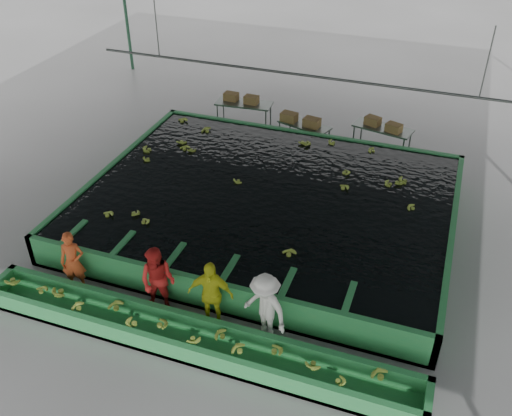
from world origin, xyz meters
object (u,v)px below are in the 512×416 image
(sorting_trough, at_px, (191,338))
(worker_d, at_px, (265,308))
(box_stack_left, at_px, (241,102))
(packing_table_right, at_px, (381,139))
(packing_table_left, at_px, (244,114))
(packing_table_mid, at_px, (304,135))
(flotation_tank, at_px, (268,205))
(worker_a, at_px, (73,262))
(worker_c, at_px, (210,294))
(worker_b, at_px, (158,281))
(box_stack_mid, at_px, (300,124))
(box_stack_right, at_px, (383,128))

(sorting_trough, xyz_separation_m, worker_d, (1.39, 0.80, 0.62))
(box_stack_left, bearing_deg, packing_table_right, -3.06)
(worker_d, distance_m, packing_table_left, 10.56)
(packing_table_mid, height_order, packing_table_right, packing_table_right)
(flotation_tank, xyz_separation_m, sorting_trough, (0.00, -5.10, -0.20))
(worker_a, height_order, worker_c, worker_c)
(worker_b, distance_m, box_stack_mid, 8.93)
(worker_c, xyz_separation_m, packing_table_mid, (-0.41, 8.93, -0.46))
(packing_table_right, relative_size, box_stack_left, 1.50)
(worker_d, distance_m, packing_table_mid, 9.10)
(worker_b, bearing_deg, sorting_trough, -39.84)
(box_stack_right, bearing_deg, packing_table_left, 176.58)
(flotation_tank, distance_m, packing_table_mid, 4.64)
(worker_a, relative_size, packing_table_right, 0.81)
(worker_b, bearing_deg, worker_c, -4.83)
(packing_table_right, xyz_separation_m, box_stack_left, (-5.21, 0.28, 0.48))
(sorting_trough, bearing_deg, worker_c, 80.11)
(flotation_tank, height_order, worker_a, worker_a)
(box_stack_mid, bearing_deg, packing_table_right, 11.43)
(box_stack_mid, height_order, box_stack_right, box_stack_right)
(packing_table_mid, distance_m, box_stack_mid, 0.44)
(worker_a, distance_m, box_stack_left, 9.75)
(worker_a, bearing_deg, flotation_tank, 30.87)
(flotation_tank, relative_size, worker_b, 5.78)
(worker_d, xyz_separation_m, box_stack_left, (-4.29, 9.74, 0.06))
(flotation_tank, xyz_separation_m, packing_table_left, (-2.77, 5.39, 0.01))
(packing_table_left, xyz_separation_m, box_stack_right, (5.08, -0.30, 0.43))
(worker_c, bearing_deg, box_stack_right, 67.07)
(flotation_tank, relative_size, worker_a, 6.29)
(box_stack_left, bearing_deg, box_stack_right, -3.81)
(box_stack_right, bearing_deg, box_stack_mid, -169.93)
(worker_d, bearing_deg, box_stack_left, 136.76)
(box_stack_right, bearing_deg, flotation_tank, -114.44)
(worker_b, relative_size, packing_table_mid, 0.96)
(worker_b, xyz_separation_m, box_stack_left, (-1.75, 9.74, 0.06))
(worker_c, xyz_separation_m, packing_table_left, (-2.91, 9.69, -0.40))
(worker_b, bearing_deg, flotation_tank, 70.30)
(flotation_tank, xyz_separation_m, box_stack_mid, (-0.42, 4.60, 0.37))
(sorting_trough, relative_size, packing_table_left, 4.92)
(worker_b, bearing_deg, packing_table_right, 65.09)
(packing_table_left, height_order, box_stack_left, box_stack_left)
(worker_b, height_order, box_stack_right, worker_b)
(worker_b, relative_size, packing_table_left, 0.85)
(worker_a, xyz_separation_m, box_stack_mid, (2.98, 8.90, 0.03))
(worker_b, bearing_deg, packing_table_mid, 79.61)
(sorting_trough, relative_size, box_stack_right, 7.69)
(worker_a, distance_m, box_stack_mid, 9.39)
(worker_a, height_order, packing_table_left, worker_a)
(worker_d, xyz_separation_m, packing_table_right, (0.92, 9.46, -0.42))
(box_stack_left, height_order, box_stack_mid, box_stack_left)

